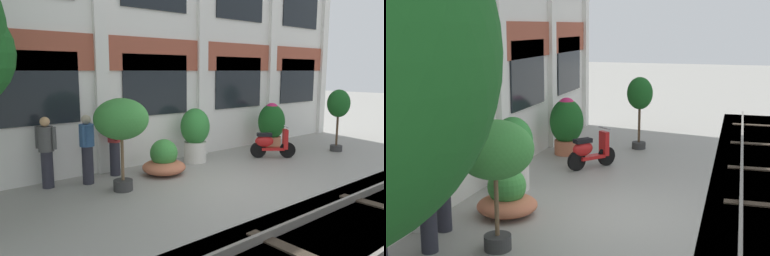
# 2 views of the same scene
# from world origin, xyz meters

# --- Properties ---
(ground_plane) EXTENTS (80.00, 80.00, 0.00)m
(ground_plane) POSITION_xyz_m (0.00, 0.00, 0.00)
(ground_plane) COLOR gray
(apartment_facade) EXTENTS (17.22, 0.64, 8.12)m
(apartment_facade) POSITION_xyz_m (0.00, 3.11, 4.04)
(apartment_facade) COLOR silver
(apartment_facade) RESTS_ON ground
(rail_tracks) EXTENTS (24.86, 2.80, 0.43)m
(rail_tracks) POSITION_xyz_m (-0.00, -3.18, -0.13)
(rail_tracks) COLOR #4C473F
(rail_tracks) RESTS_ON ground
(potted_plant_fluted_column) EXTENTS (0.92, 0.92, 1.55)m
(potted_plant_fluted_column) POSITION_xyz_m (4.27, 2.12, 0.85)
(potted_plant_fluted_column) COLOR #B76647
(potted_plant_fluted_column) RESTS_ON ground
(potted_plant_terracotta_small) EXTENTS (1.20, 1.20, 2.06)m
(potted_plant_terracotta_small) POSITION_xyz_m (-2.06, 1.19, 1.56)
(potted_plant_terracotta_small) COLOR #333333
(potted_plant_terracotta_small) RESTS_ON ground
(potted_plant_glazed_jar) EXTENTS (0.85, 0.85, 1.58)m
(potted_plant_glazed_jar) POSITION_xyz_m (0.89, 2.20, 0.86)
(potted_plant_glazed_jar) COLOR beige
(potted_plant_glazed_jar) RESTS_ON ground
(potted_plant_low_pan) EXTENTS (0.72, 0.72, 2.04)m
(potted_plant_low_pan) POSITION_xyz_m (5.48, 0.36, 1.50)
(potted_plant_low_pan) COLOR #333333
(potted_plant_low_pan) RESTS_ON ground
(potted_plant_wide_bowl) EXTENTS (1.12, 1.12, 0.92)m
(potted_plant_wide_bowl) POSITION_xyz_m (-0.59, 1.69, 0.35)
(potted_plant_wide_bowl) COLOR #B76647
(potted_plant_wide_bowl) RESTS_ON ground
(scooter_near_curb) EXTENTS (1.13, 0.94, 0.98)m
(scooter_near_curb) POSITION_xyz_m (3.01, 1.12, 0.44)
(scooter_near_curb) COLOR black
(scooter_near_curb) RESTS_ON ground
(resident_by_doorway) EXTENTS (0.35, 0.44, 1.63)m
(resident_by_doorway) POSITION_xyz_m (-3.28, 2.45, 0.88)
(resident_by_doorway) COLOR #282833
(resident_by_doorway) RESTS_ON ground
(resident_watching_tracks) EXTENTS (0.38, 0.42, 1.64)m
(resident_watching_tracks) POSITION_xyz_m (-2.44, 2.16, 0.88)
(resident_watching_tracks) COLOR #282833
(resident_watching_tracks) RESTS_ON ground
(resident_near_plants) EXTENTS (0.34, 0.52, 1.64)m
(resident_near_plants) POSITION_xyz_m (-1.60, 2.40, 0.88)
(resident_near_plants) COLOR #282833
(resident_near_plants) RESTS_ON ground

